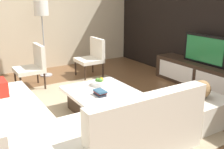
{
  "coord_description": "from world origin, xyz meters",
  "views": [
    {
      "loc": [
        3.31,
        -1.8,
        1.81
      ],
      "look_at": [
        -0.31,
        0.46,
        0.51
      ],
      "focal_mm": 42.09,
      "sensor_mm": 36.0,
      "label": 1
    }
  ],
  "objects": [
    {
      "name": "accent_chair_near",
      "position": [
        -1.83,
        -0.44,
        0.49
      ],
      "size": [
        0.56,
        0.54,
        0.87
      ],
      "rotation": [
        0.0,
        0.0,
        -0.15
      ],
      "color": "#332319",
      "rests_on": "ground"
    },
    {
      "name": "area_rug",
      "position": [
        -0.1,
        0.0,
        0.01
      ],
      "size": [
        3.4,
        2.42,
        0.01
      ],
      "primitive_type": "cube",
      "color": "tan",
      "rests_on": "ground"
    },
    {
      "name": "sectional_couch",
      "position": [
        0.53,
        -0.87,
        0.28
      ],
      "size": [
        2.5,
        2.38,
        0.81
      ],
      "color": "silver",
      "rests_on": "ground"
    },
    {
      "name": "media_console",
      "position": [
        0.0,
        2.4,
        0.25
      ],
      "size": [
        2.23,
        0.48,
        0.5
      ],
      "color": "#332319",
      "rests_on": "ground"
    },
    {
      "name": "fruit_bowl",
      "position": [
        -0.28,
        0.2,
        0.42
      ],
      "size": [
        0.28,
        0.28,
        0.12
      ],
      "color": "silver",
      "rests_on": "coffee_table"
    },
    {
      "name": "ottoman",
      "position": [
        1.01,
        1.14,
        0.2
      ],
      "size": [
        0.7,
        0.7,
        0.4
      ],
      "primitive_type": "cube",
      "color": "silver",
      "rests_on": "ground"
    },
    {
      "name": "feature_wall_back",
      "position": [
        0.0,
        2.7,
        1.4
      ],
      "size": [
        6.4,
        0.12,
        2.8
      ],
      "primitive_type": "cube",
      "color": "black",
      "rests_on": "ground"
    },
    {
      "name": "accent_chair_far",
      "position": [
        -1.91,
        0.93,
        0.49
      ],
      "size": [
        0.58,
        0.53,
        0.87
      ],
      "rotation": [
        0.0,
        0.0,
        0.07
      ],
      "color": "#332319",
      "rests_on": "ground"
    },
    {
      "name": "ground_plane",
      "position": [
        0.0,
        0.0,
        0.0
      ],
      "size": [
        14.0,
        14.0,
        0.0
      ],
      "primitive_type": "plane",
      "color": "brown"
    },
    {
      "name": "coffee_table",
      "position": [
        -0.1,
        0.1,
        0.2
      ],
      "size": [
        0.98,
        0.99,
        0.38
      ],
      "color": "#332319",
      "rests_on": "ground"
    },
    {
      "name": "television",
      "position": [
        0.0,
        2.4,
        0.79
      ],
      "size": [
        0.98,
        0.06,
        0.58
      ],
      "color": "black",
      "rests_on": "media_console"
    },
    {
      "name": "floor_lamp",
      "position": [
        -2.5,
        0.01,
        1.43
      ],
      "size": [
        0.31,
        0.31,
        1.7
      ],
      "color": "#A5A5AA",
      "rests_on": "ground"
    },
    {
      "name": "book_stack",
      "position": [
        0.12,
        -0.02,
        0.42
      ],
      "size": [
        0.21,
        0.15,
        0.08
      ],
      "color": "#1E232D",
      "rests_on": "coffee_table"
    },
    {
      "name": "side_wall_left",
      "position": [
        -3.2,
        0.2,
        1.4
      ],
      "size": [
        0.12,
        5.2,
        2.8
      ],
      "primitive_type": "cube",
      "color": "beige",
      "rests_on": "ground"
    },
    {
      "name": "decorative_ball",
      "position": [
        1.01,
        1.14,
        0.53
      ],
      "size": [
        0.26,
        0.26,
        0.26
      ],
      "primitive_type": "sphere",
      "color": "#997247",
      "rests_on": "ottoman"
    }
  ]
}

